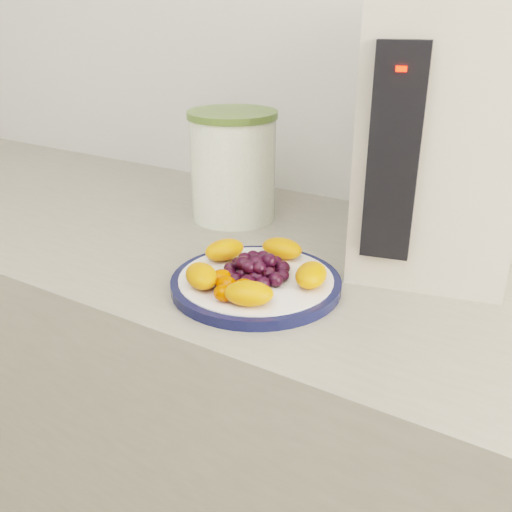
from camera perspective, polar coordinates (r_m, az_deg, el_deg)
The scene contains 10 objects.
counter at distance 1.18m, azimuth 3.23°, elevation -20.21°, with size 3.50×0.60×0.90m, color gray.
cabinet_face at distance 1.20m, azimuth 3.19°, elevation -21.24°, with size 3.48×0.58×0.84m, color #897152.
plate_rim at distance 0.81m, azimuth -0.00°, elevation -2.75°, with size 0.24×0.24×0.01m, color #0F1438.
plate_face at distance 0.81m, azimuth -0.00°, elevation -2.68°, with size 0.22×0.22×0.02m, color white.
canister at distance 1.06m, azimuth -2.30°, elevation 8.67°, with size 0.16×0.16×0.19m, color #53730F.
canister_lid at distance 1.04m, azimuth -2.40°, elevation 13.97°, with size 0.16×0.16×0.01m, color #506B2E.
appliance_body at distance 0.91m, azimuth 18.04°, elevation 11.16°, with size 0.21×0.30×0.38m, color beige.
appliance_panel at distance 0.76m, azimuth 13.60°, elevation 9.74°, with size 0.06×0.02×0.28m, color black.
appliance_led at distance 0.73m, azimuth 14.33°, elevation 17.69°, with size 0.01×0.01×0.01m, color #FF0C05.
fruit_plate at distance 0.80m, azimuth -0.36°, elevation -1.34°, with size 0.21×0.21×0.03m.
Camera 1 is at (0.39, 0.45, 1.27)m, focal length 40.00 mm.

